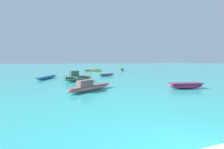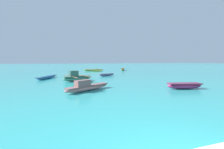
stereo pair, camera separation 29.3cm
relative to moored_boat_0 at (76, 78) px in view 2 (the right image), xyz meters
The scene contains 7 objects.
moored_boat_0 is the anchor object (origin of this frame).
moored_boat_1 5.69m from the moored_boat_0, 43.90° to the left, with size 2.27×1.21×0.31m.
moored_boat_2 5.05m from the moored_boat_0, 86.04° to the right, with size 3.31×2.34×0.74m.
moored_boat_3 9.46m from the moored_boat_0, 42.54° to the right, with size 2.56×1.21×0.41m.
moored_boat_4 4.29m from the moored_boat_0, 133.92° to the left, with size 1.98×3.74×0.29m.
moored_boat_5 14.99m from the moored_boat_0, 73.49° to the left, with size 3.96×4.83×0.36m.
moored_boat_6 17.54m from the moored_boat_0, 53.74° to the left, with size 1.90×3.29×0.43m.
Camera 2 is at (-2.10, -1.34, 1.95)m, focal length 24.00 mm.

